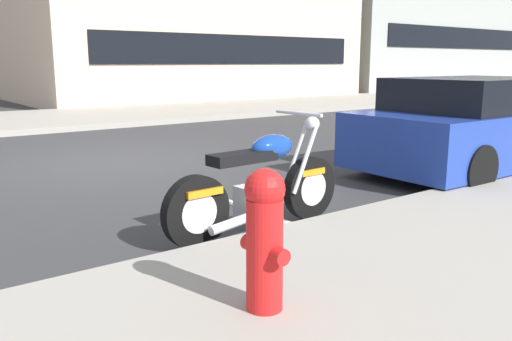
% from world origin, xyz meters
% --- Properties ---
extents(ground_plane, '(260.00, 260.00, 0.00)m').
position_xyz_m(ground_plane, '(0.00, 0.00, 0.00)').
color(ground_plane, '#333335').
extents(sidewalk_far_curb, '(120.00, 5.00, 0.14)m').
position_xyz_m(sidewalk_far_curb, '(12.00, 6.87, 0.07)').
color(sidewalk_far_curb, gray).
rests_on(sidewalk_far_curb, ground).
extents(parking_stall_stripe, '(0.12, 2.20, 0.01)m').
position_xyz_m(parking_stall_stripe, '(0.00, -3.77, 0.00)').
color(parking_stall_stripe, silver).
rests_on(parking_stall_stripe, ground).
extents(parked_motorcycle, '(2.06, 0.62, 1.12)m').
position_xyz_m(parked_motorcycle, '(-0.38, -4.17, 0.43)').
color(parked_motorcycle, black).
rests_on(parked_motorcycle, ground).
extents(parked_car_second_in_row, '(4.27, 1.95, 1.38)m').
position_xyz_m(parked_car_second_in_row, '(4.01, -3.78, 0.67)').
color(parked_car_second_in_row, navy).
rests_on(parked_car_second_in_row, ground).
extents(fire_hydrant, '(0.24, 0.36, 0.86)m').
position_xyz_m(fire_hydrant, '(-1.52, -5.72, 0.60)').
color(fire_hydrant, red).
rests_on(fire_hydrant, sidewalk_near_curb).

